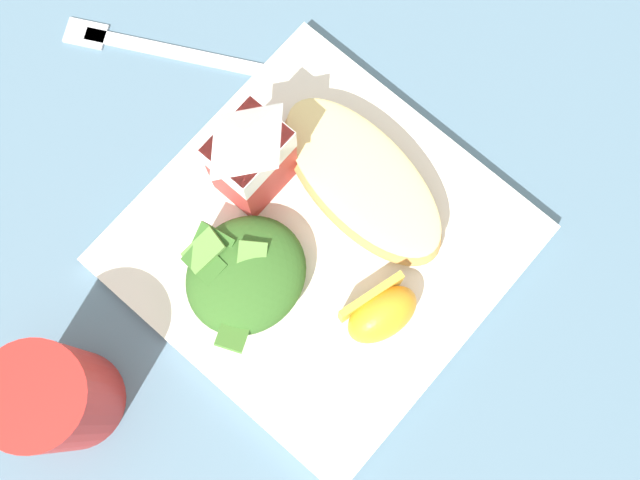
{
  "coord_description": "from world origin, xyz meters",
  "views": [
    {
      "loc": [
        -0.11,
        -0.09,
        0.65
      ],
      "look_at": [
        0.0,
        0.0,
        0.03
      ],
      "focal_mm": 44.5,
      "sensor_mm": 36.0,
      "label": 1
    }
  ],
  "objects_px": {
    "metal_fork": "(150,47)",
    "drinking_red_cup": "(56,398)",
    "green_salad_pile": "(245,275)",
    "milk_carton": "(250,155)",
    "white_plate": "(320,245)",
    "cheesy_pizza_bread": "(362,181)",
    "orange_wedge_front": "(381,312)"
  },
  "relations": [
    {
      "from": "metal_fork",
      "to": "drinking_red_cup",
      "type": "height_order",
      "value": "drinking_red_cup"
    },
    {
      "from": "white_plate",
      "to": "drinking_red_cup",
      "type": "xyz_separation_m",
      "value": [
        -0.22,
        0.06,
        0.05
      ]
    },
    {
      "from": "cheesy_pizza_bread",
      "to": "milk_carton",
      "type": "height_order",
      "value": "milk_carton"
    },
    {
      "from": "white_plate",
      "to": "drinking_red_cup",
      "type": "height_order",
      "value": "drinking_red_cup"
    },
    {
      "from": "orange_wedge_front",
      "to": "metal_fork",
      "type": "relative_size",
      "value": 0.39
    },
    {
      "from": "drinking_red_cup",
      "to": "cheesy_pizza_bread",
      "type": "bearing_deg",
      "value": -11.88
    },
    {
      "from": "cheesy_pizza_bread",
      "to": "milk_carton",
      "type": "relative_size",
      "value": 1.63
    },
    {
      "from": "cheesy_pizza_bread",
      "to": "orange_wedge_front",
      "type": "relative_size",
      "value": 2.66
    },
    {
      "from": "drinking_red_cup",
      "to": "metal_fork",
      "type": "bearing_deg",
      "value": 32.85
    },
    {
      "from": "milk_carton",
      "to": "drinking_red_cup",
      "type": "bearing_deg",
      "value": -177.07
    },
    {
      "from": "white_plate",
      "to": "green_salad_pile",
      "type": "bearing_deg",
      "value": 158.38
    },
    {
      "from": "green_salad_pile",
      "to": "milk_carton",
      "type": "bearing_deg",
      "value": 37.35
    },
    {
      "from": "orange_wedge_front",
      "to": "green_salad_pile",
      "type": "bearing_deg",
      "value": 115.32
    },
    {
      "from": "drinking_red_cup",
      "to": "orange_wedge_front",
      "type": "bearing_deg",
      "value": -33.75
    },
    {
      "from": "green_salad_pile",
      "to": "milk_carton",
      "type": "xyz_separation_m",
      "value": [
        0.07,
        0.05,
        0.04
      ]
    },
    {
      "from": "white_plate",
      "to": "milk_carton",
      "type": "distance_m",
      "value": 0.1
    },
    {
      "from": "green_salad_pile",
      "to": "milk_carton",
      "type": "height_order",
      "value": "milk_carton"
    },
    {
      "from": "cheesy_pizza_bread",
      "to": "green_salad_pile",
      "type": "relative_size",
      "value": 1.68
    },
    {
      "from": "orange_wedge_front",
      "to": "drinking_red_cup",
      "type": "distance_m",
      "value": 0.25
    },
    {
      "from": "milk_carton",
      "to": "orange_wedge_front",
      "type": "bearing_deg",
      "value": -97.76
    },
    {
      "from": "cheesy_pizza_bread",
      "to": "orange_wedge_front",
      "type": "xyz_separation_m",
      "value": [
        -0.07,
        -0.08,
        0.0
      ]
    },
    {
      "from": "cheesy_pizza_bread",
      "to": "orange_wedge_front",
      "type": "distance_m",
      "value": 0.11
    },
    {
      "from": "milk_carton",
      "to": "white_plate",
      "type": "bearing_deg",
      "value": -94.79
    },
    {
      "from": "white_plate",
      "to": "orange_wedge_front",
      "type": "xyz_separation_m",
      "value": [
        -0.01,
        -0.07,
        0.03
      ]
    },
    {
      "from": "orange_wedge_front",
      "to": "cheesy_pizza_bread",
      "type": "bearing_deg",
      "value": 48.15
    },
    {
      "from": "orange_wedge_front",
      "to": "drinking_red_cup",
      "type": "relative_size",
      "value": 0.62
    },
    {
      "from": "drinking_red_cup",
      "to": "milk_carton",
      "type": "bearing_deg",
      "value": 2.93
    },
    {
      "from": "orange_wedge_front",
      "to": "drinking_red_cup",
      "type": "height_order",
      "value": "drinking_red_cup"
    },
    {
      "from": "milk_carton",
      "to": "metal_fork",
      "type": "relative_size",
      "value": 0.63
    },
    {
      "from": "white_plate",
      "to": "metal_fork",
      "type": "height_order",
      "value": "white_plate"
    },
    {
      "from": "milk_carton",
      "to": "orange_wedge_front",
      "type": "xyz_separation_m",
      "value": [
        -0.02,
        -0.15,
        -0.04
      ]
    },
    {
      "from": "cheesy_pizza_bread",
      "to": "milk_carton",
      "type": "bearing_deg",
      "value": 125.98
    }
  ]
}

